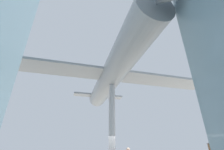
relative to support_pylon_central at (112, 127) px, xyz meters
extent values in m
cylinder|color=#B7B7BC|center=(0.00, 0.00, 0.00)|extent=(0.46, 0.46, 6.16)
cylinder|color=#93999E|center=(0.00, 0.00, 3.98)|extent=(6.17, 13.47, 1.81)
cube|color=#93999E|center=(0.00, 0.00, 3.98)|extent=(16.99, 7.61, 0.18)
cube|color=#93999E|center=(1.97, -5.67, 4.12)|extent=(5.55, 2.76, 0.18)
cube|color=#93999E|center=(1.97, -5.67, 5.07)|extent=(0.53, 1.10, 1.81)
sphere|color=beige|center=(-1.10, -1.91, -1.40)|extent=(0.27, 0.27, 0.27)
cone|color=#2D2D33|center=(-6.70, -0.45, -0.94)|extent=(0.94, 0.94, 0.21)
camera|label=1|loc=(-0.73, 10.77, -1.25)|focal=24.00mm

